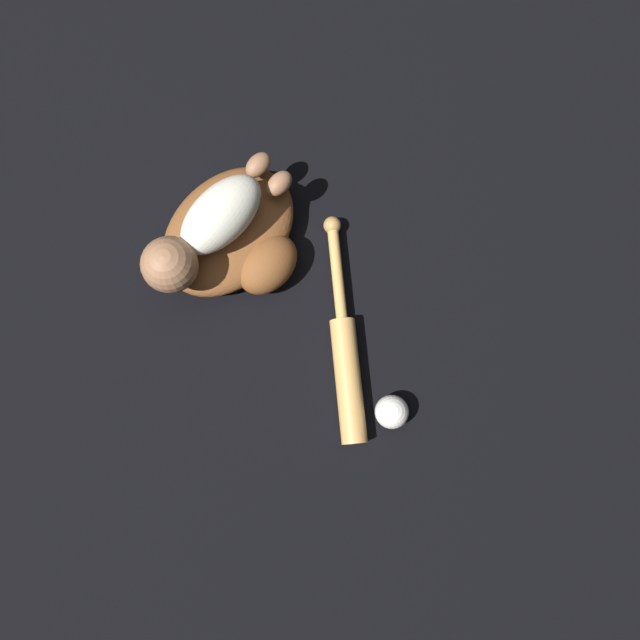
# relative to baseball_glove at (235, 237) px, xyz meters

# --- Properties ---
(ground_plane) EXTENTS (6.00, 6.00, 0.00)m
(ground_plane) POSITION_rel_baseball_glove_xyz_m (0.04, 0.03, -0.05)
(ground_plane) COLOR black
(baseball_glove) EXTENTS (0.32, 0.28, 0.10)m
(baseball_glove) POSITION_rel_baseball_glove_xyz_m (0.00, 0.00, 0.00)
(baseball_glove) COLOR brown
(baseball_glove) RESTS_ON ground
(baby_figure) EXTENTS (0.36, 0.11, 0.11)m
(baby_figure) POSITION_rel_baseball_glove_xyz_m (0.04, -0.02, 0.10)
(baby_figure) COLOR silver
(baby_figure) RESTS_ON baseball_glove
(baseball_bat) EXTENTS (0.35, 0.38, 0.05)m
(baseball_bat) POSITION_rel_baseball_glove_xyz_m (0.03, 0.34, -0.02)
(baseball_bat) COLOR tan
(baseball_bat) RESTS_ON ground
(baseball) EXTENTS (0.07, 0.07, 0.07)m
(baseball) POSITION_rel_baseball_glove_xyz_m (0.06, 0.48, -0.01)
(baseball) COLOR white
(baseball) RESTS_ON ground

